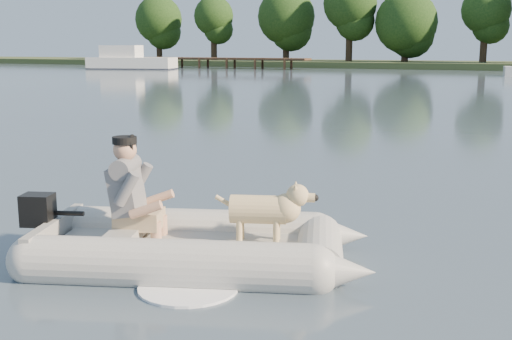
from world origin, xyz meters
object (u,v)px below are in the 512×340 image
at_px(man, 128,187).
at_px(dock, 222,63).
at_px(dog, 258,214).
at_px(cabin_cruiser, 132,57).
at_px(dinghy, 195,207).

bearing_deg(man, dock, 97.97).
height_order(dog, cabin_cruiser, cabin_cruiser).
xyz_separation_m(man, dog, (1.29, 0.42, -0.26)).
bearing_deg(man, cabin_cruiser, 106.65).
bearing_deg(dog, man, -180.00).
bearing_deg(dock, dog, -62.85).
height_order(man, cabin_cruiser, cabin_cruiser).
xyz_separation_m(dock, dog, (26.33, -51.33, 0.00)).
bearing_deg(dinghy, dock, 98.66).
distance_m(dock, dog, 57.69).
distance_m(dock, cabin_cruiser, 8.76).
distance_m(dinghy, cabin_cruiser, 56.04).
bearing_deg(dog, cabin_cruiser, 107.98).
xyz_separation_m(dock, dinghy, (25.72, -51.58, 0.08)).
relative_size(dock, dog, 19.13).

